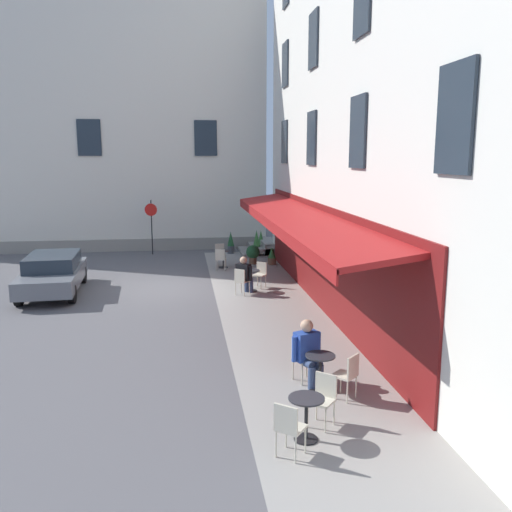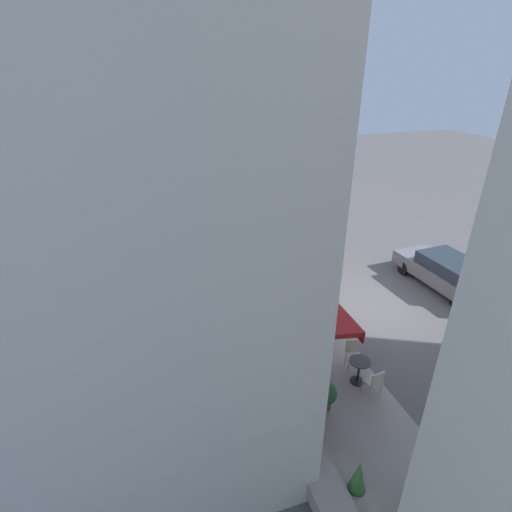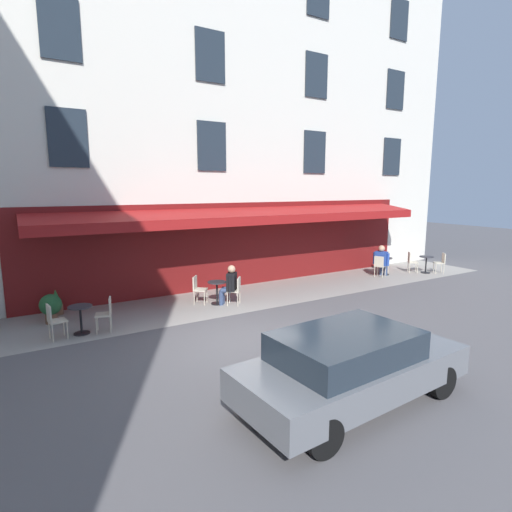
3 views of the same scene
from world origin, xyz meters
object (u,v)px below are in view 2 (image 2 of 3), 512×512
Objects in this scene: cafe_chair_cream_facing_street at (353,352)px; parked_car_grey at (448,272)px; cafe_chair_cream_under_awning at (288,286)px; cafe_chair_cream_near_door at (375,382)px; cafe_chair_cream_by_window at (229,222)px; cafe_table_near_entrance at (227,208)px; potted_plant_by_steps at (325,395)px; cafe_chair_cream_back_row at (222,210)px; cafe_table_mid_terrace at (283,296)px; potted_plant_under_sign at (357,482)px; cafe_chair_cream_kerbside at (278,303)px; cafe_table_far_end at (222,220)px; cafe_table_streetside at (359,368)px; cafe_chair_cream_corner_left at (213,217)px; potted_plant_entrance_left at (293,400)px; potted_plant_mid_terrace at (419,483)px; seated_patron_in_black at (286,285)px; seated_companion_in_blue at (227,218)px; cafe_chair_cream_corner_right at (231,204)px.

cafe_chair_cream_facing_street is 0.21× the size of parked_car_grey.
cafe_chair_cream_under_awning is 5.33m from cafe_chair_cream_near_door.
cafe_table_near_entrance is at bearing 168.88° from cafe_chair_cream_by_window.
potted_plant_by_steps reaches higher than cafe_table_near_entrance.
cafe_chair_cream_back_row reaches higher than cafe_table_mid_terrace.
cafe_chair_cream_kerbside is at bearing 173.27° from potted_plant_under_sign.
potted_plant_under_sign is (14.81, -1.08, 0.03)m from cafe_chair_cream_by_window.
cafe_chair_cream_back_row is 1.00× the size of cafe_chair_cream_near_door.
cafe_table_mid_terrace and cafe_table_far_end have the same top height.
cafe_chair_cream_near_door reaches higher than cafe_table_streetside.
cafe_chair_cream_near_door is (4.83, 0.74, 0.06)m from cafe_table_mid_terrace.
cafe_table_near_entrance is 2.48m from cafe_chair_cream_by_window.
cafe_chair_cream_corner_left reaches higher than potted_plant_entrance_left.
cafe_chair_cream_by_window is (-8.16, 0.30, 0.00)m from cafe_chair_cream_kerbside.
potted_plant_mid_terrace is at bearing -11.20° from cafe_chair_cream_facing_street.
cafe_table_streetside is (4.69, 0.25, -0.06)m from cafe_chair_cream_under_awning.
cafe_chair_cream_facing_street and cafe_chair_cream_corner_left have the same top height.
seated_patron_in_black reaches higher than cafe_chair_cream_by_window.
cafe_table_streetside is 0.82× the size of cafe_chair_cream_by_window.
potted_plant_mid_terrace is (15.77, 0.36, 0.03)m from cafe_table_far_end.
parked_car_grey reaches higher than potted_plant_under_sign.
seated_patron_in_black is 7.61m from potted_plant_under_sign.
cafe_chair_cream_kerbside reaches higher than potted_plant_entrance_left.
cafe_chair_cream_under_awning is at bearing 159.55° from potted_plant_entrance_left.
cafe_table_streetside is 7.05m from parked_car_grey.
cafe_chair_cream_by_window is at bearing -176.40° from cafe_table_streetside.
cafe_table_streetside is 12.99m from cafe_chair_cream_corner_left.
parked_car_grey is (8.92, 7.08, 0.22)m from cafe_table_far_end.
potted_plant_by_steps is at bearing 76.05° from potted_plant_entrance_left.
seated_companion_in_blue is 1.62× the size of potted_plant_by_steps.
cafe_chair_cream_corner_left is (-8.71, -0.76, 0.06)m from cafe_table_mid_terrace.
cafe_table_streetside is 1.46m from potted_plant_by_steps.
parked_car_grey is (8.53, 6.93, -0.01)m from seated_companion_in_blue.
cafe_table_streetside is 12.09m from seated_companion_in_blue.
cafe_table_far_end is at bearing 178.40° from potted_plant_by_steps.
cafe_chair_cream_facing_street is 1.09× the size of potted_plant_by_steps.
cafe_chair_cream_under_awning is at bearing -176.95° from cafe_table_streetside.
potted_plant_mid_terrace is at bearing 0.23° from cafe_table_mid_terrace.
cafe_chair_cream_corner_right and cafe_chair_cream_kerbside have the same top height.
seated_companion_in_blue reaches higher than cafe_chair_cream_under_awning.
cafe_table_streetside is 11.88m from cafe_chair_cream_by_window.
potted_plant_mid_terrace is at bearing 0.76° from seated_companion_in_blue.
potted_plant_entrance_left is at bearing -6.51° from cafe_chair_cream_by_window.
cafe_chair_cream_corner_right is at bearing 140.22° from cafe_chair_cream_back_row.
potted_plant_mid_terrace is (3.94, -0.78, -0.03)m from cafe_chair_cream_facing_street.
seated_patron_in_black is at bearing -172.07° from cafe_chair_cream_facing_street.
cafe_table_mid_terrace is 0.82× the size of cafe_chair_cream_kerbside.
cafe_chair_cream_back_row is at bearing -178.18° from seated_patron_in_black.
cafe_chair_cream_under_awning is at bearing 5.35° from cafe_table_far_end.
cafe_chair_cream_under_awning is 1.09× the size of potted_plant_by_steps.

